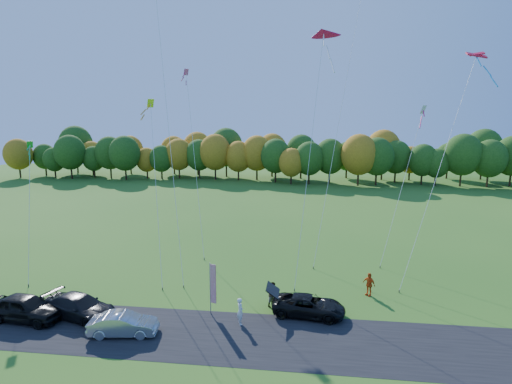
# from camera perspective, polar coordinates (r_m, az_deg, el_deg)

# --- Properties ---
(ground) EXTENTS (160.00, 160.00, 0.00)m
(ground) POSITION_cam_1_polar(r_m,az_deg,el_deg) (28.96, -1.48, -15.98)
(ground) COLOR #285C18
(asphalt_strip) EXTENTS (90.00, 6.00, 0.01)m
(asphalt_strip) POSITION_cam_1_polar(r_m,az_deg,el_deg) (25.49, -2.86, -19.95)
(asphalt_strip) COLOR black
(asphalt_strip) RESTS_ON ground
(tree_line) EXTENTS (116.00, 12.00, 10.00)m
(tree_line) POSITION_cam_1_polar(r_m,az_deg,el_deg) (81.75, 4.11, 1.44)
(tree_line) COLOR #1E4711
(tree_line) RESTS_ON ground
(black_suv) EXTENTS (5.02, 2.75, 1.33)m
(black_suv) POSITION_cam_1_polar(r_m,az_deg,el_deg) (27.75, 7.54, -15.79)
(black_suv) COLOR black
(black_suv) RESTS_ON ground
(silver_sedan) EXTENTS (4.24, 1.96, 1.35)m
(silver_sedan) POSITION_cam_1_polar(r_m,az_deg,el_deg) (26.61, -18.41, -17.48)
(silver_sedan) COLOR #ADABB0
(silver_sedan) RESTS_ON ground
(dark_truck_a) EXTENTS (5.51, 3.45, 1.49)m
(dark_truck_a) POSITION_cam_1_polar(r_m,az_deg,el_deg) (29.58, -23.86, -14.75)
(dark_truck_a) COLOR black
(dark_truck_a) RESTS_ON ground
(dark_truck_b) EXTENTS (5.15, 2.48, 1.70)m
(dark_truck_b) POSITION_cam_1_polar(r_m,az_deg,el_deg) (30.74, -30.06, -14.11)
(dark_truck_b) COLOR black
(dark_truck_b) RESTS_ON ground
(person_tailgate_a) EXTENTS (0.63, 0.74, 1.73)m
(person_tailgate_a) POSITION_cam_1_polar(r_m,az_deg,el_deg) (26.44, -2.27, -16.63)
(person_tailgate_a) COLOR silver
(person_tailgate_a) RESTS_ON ground
(person_tailgate_b) EXTENTS (1.03, 1.07, 1.74)m
(person_tailgate_b) POSITION_cam_1_polar(r_m,az_deg,el_deg) (28.64, 2.49, -14.38)
(person_tailgate_b) COLOR gray
(person_tailgate_b) RESTS_ON ground
(person_east) EXTENTS (1.05, 0.99, 1.74)m
(person_east) POSITION_cam_1_polar(r_m,az_deg,el_deg) (31.29, 15.83, -12.55)
(person_east) COLOR #DA4E14
(person_east) RESTS_ON ground
(feather_flag) EXTENTS (0.46, 0.19, 3.59)m
(feather_flag) POSITION_cam_1_polar(r_m,az_deg,el_deg) (27.15, -6.25, -12.85)
(feather_flag) COLOR #999999
(feather_flag) RESTS_ON ground
(kite_delta_blue) EXTENTS (6.30, 10.36, 30.00)m
(kite_delta_blue) POSITION_cam_1_polar(r_m,az_deg,el_deg) (34.77, -12.80, 12.97)
(kite_delta_blue) COLOR #4C3F33
(kite_delta_blue) RESTS_ON ground
(kite_parafoil_orange) EXTENTS (6.60, 12.39, 28.08)m
(kite_parafoil_orange) POSITION_cam_1_polar(r_m,az_deg,el_deg) (39.31, 12.11, 11.67)
(kite_parafoil_orange) COLOR #4C3F33
(kite_parafoil_orange) RESTS_ON ground
(kite_delta_red) EXTENTS (3.33, 8.79, 21.54)m
(kite_delta_red) POSITION_cam_1_polar(r_m,az_deg,el_deg) (32.58, 7.84, 6.49)
(kite_delta_red) COLOR #4C3F33
(kite_delta_red) RESTS_ON ground
(kite_parafoil_rainbow) EXTENTS (8.67, 8.54, 18.77)m
(kite_parafoil_rainbow) POSITION_cam_1_polar(r_m,az_deg,el_deg) (35.06, 24.84, 3.45)
(kite_parafoil_rainbow) COLOR #4C3F33
(kite_parafoil_rainbow) RESTS_ON ground
(kite_diamond_yellow) EXTENTS (3.67, 7.73, 14.94)m
(kite_diamond_yellow) POSITION_cam_1_polar(r_m,az_deg,el_deg) (33.79, -14.10, 0.48)
(kite_diamond_yellow) COLOR #4C3F33
(kite_diamond_yellow) RESTS_ON ground
(kite_diamond_green) EXTENTS (3.17, 5.95, 11.26)m
(kite_diamond_green) POSITION_cam_1_polar(r_m,az_deg,el_deg) (37.84, -29.67, -2.27)
(kite_diamond_green) COLOR #4C3F33
(kite_diamond_green) RESTS_ON ground
(kite_diamond_white) EXTENTS (4.90, 6.29, 14.49)m
(kite_diamond_white) POSITION_cam_1_polar(r_m,az_deg,el_deg) (38.50, 20.21, 0.99)
(kite_diamond_white) COLOR #4C3F33
(kite_diamond_white) RESTS_ON ground
(kite_diamond_pink) EXTENTS (4.21, 8.86, 18.34)m
(kite_diamond_pink) POSITION_cam_1_polar(r_m,az_deg,el_deg) (40.10, -8.78, 4.73)
(kite_diamond_pink) COLOR #4C3F33
(kite_diamond_pink) RESTS_ON ground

